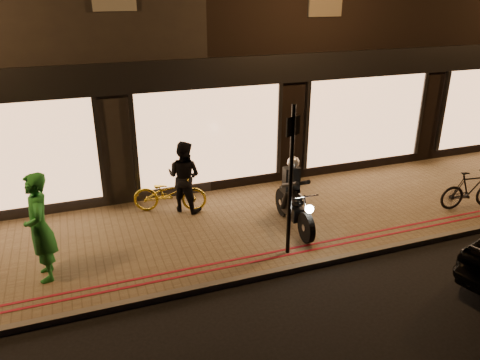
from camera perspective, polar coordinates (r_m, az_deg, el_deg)
name	(u,v)px	position (r m, az deg, el deg)	size (l,w,h in m)	color
ground	(274,277)	(8.93, 4.12, -11.76)	(90.00, 90.00, 0.00)	black
sidewalk	(237,227)	(10.48, -0.35, -5.75)	(50.00, 4.00, 0.12)	#746448
kerb_stone	(273,273)	(8.93, 4.00, -11.27)	(50.00, 0.14, 0.12)	#59544C
red_kerb_lines	(262,257)	(9.28, 2.74, -9.36)	(50.00, 0.26, 0.01)	maroon
building_row	(162,14)	(16.02, -9.46, 19.39)	(48.00, 10.11, 8.50)	black
motorcycle	(294,201)	(10.18, 6.58, -2.56)	(0.60, 1.94, 1.59)	black
sign_post	(291,174)	(8.74, 6.23, 0.73)	(0.33, 0.16, 3.00)	black
bicycle_gold	(170,193)	(11.04, -8.55, -1.58)	(0.59, 1.70, 0.90)	gold
bicycle_dark	(471,190)	(12.32, 26.31, -1.07)	(0.44, 1.55, 0.93)	black
person_green	(40,228)	(8.92, -23.24, -5.35)	(0.73, 0.48, 2.01)	#207B2C
person_dark	(184,176)	(10.88, -6.85, 0.44)	(0.82, 0.64, 1.70)	black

